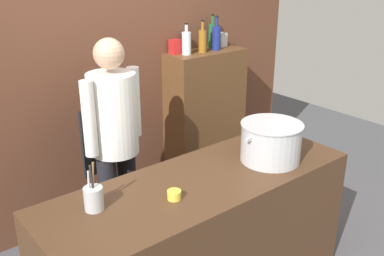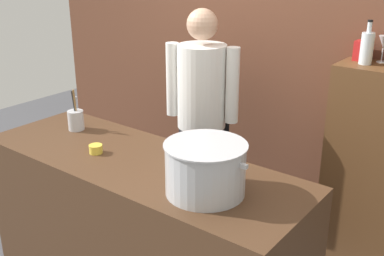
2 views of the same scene
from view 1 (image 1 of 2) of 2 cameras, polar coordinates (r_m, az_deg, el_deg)
name	(u,v)px [view 1 (image 1 of 2)]	position (r m, az deg, el deg)	size (l,w,h in m)	color
brick_back_panel	(87,45)	(3.61, -13.40, 10.31)	(4.40, 0.10, 3.00)	brown
prep_counter	(201,242)	(2.93, 1.16, -14.44)	(2.02, 0.70, 0.90)	#472D1C
bar_cabinet	(205,121)	(4.23, 1.72, 0.88)	(0.76, 0.32, 1.35)	brown
chef	(114,136)	(3.19, -10.01, -0.98)	(0.51, 0.39, 1.66)	black
stockpot_large	(271,142)	(2.92, 10.14, -1.80)	(0.46, 0.40, 0.26)	#B7BABF
utensil_crock	(94,198)	(2.42, -12.58, -8.77)	(0.10, 0.10, 0.28)	#B7BABF
butter_jar	(174,195)	(2.48, -2.31, -8.61)	(0.08, 0.08, 0.05)	yellow
wine_bottle_cobalt	(216,37)	(4.07, 3.16, 11.58)	(0.08, 0.08, 0.30)	navy
wine_bottle_green	(212,35)	(4.18, 2.65, 11.89)	(0.08, 0.08, 0.30)	#1E592D
wine_bottle_clear	(186,43)	(3.88, -0.72, 10.95)	(0.08, 0.08, 0.27)	silver
wine_bottle_amber	(202,40)	(3.97, 1.36, 11.22)	(0.07, 0.07, 0.28)	#8C5919
wine_glass_short	(185,38)	(4.00, -0.93, 11.52)	(0.07, 0.07, 0.17)	silver
spice_tin_red	(175,47)	(3.92, -2.16, 10.45)	(0.09, 0.09, 0.13)	red
spice_tin_silver	(222,40)	(4.23, 3.84, 11.28)	(0.08, 0.08, 0.13)	#B2B2B7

